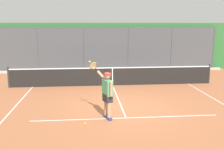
# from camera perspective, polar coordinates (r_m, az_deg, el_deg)

# --- Properties ---
(ground_plane) EXTENTS (60.00, 60.00, 0.00)m
(ground_plane) POSITION_cam_1_polar(r_m,az_deg,el_deg) (9.67, 2.37, -7.83)
(ground_plane) COLOR #A8603D
(court_line_markings) EXTENTS (8.27, 8.89, 0.01)m
(court_line_markings) POSITION_cam_1_polar(r_m,az_deg,el_deg) (8.53, 3.50, -10.45)
(court_line_markings) COLOR white
(court_line_markings) RESTS_ON ground
(fence_backdrop) EXTENTS (18.24, 1.37, 3.28)m
(fence_backdrop) POSITION_cam_1_polar(r_m,az_deg,el_deg) (18.18, -1.42, 6.20)
(fence_backdrop) COLOR #474C51
(fence_backdrop) RESTS_ON ground
(tennis_net) EXTENTS (10.63, 0.09, 1.07)m
(tennis_net) POSITION_cam_1_polar(r_m,az_deg,el_deg) (13.39, 0.10, -0.37)
(tennis_net) COLOR #2D2D2D
(tennis_net) RESTS_ON ground
(tennis_player) EXTENTS (0.81, 1.18, 1.86)m
(tennis_player) POSITION_cam_1_polar(r_m,az_deg,el_deg) (8.53, -1.09, -4.01)
(tennis_player) COLOR navy
(tennis_player) RESTS_ON ground
(tennis_ball_near_baseline) EXTENTS (0.07, 0.07, 0.07)m
(tennis_ball_near_baseline) POSITION_cam_1_polar(r_m,az_deg,el_deg) (8.33, -6.07, -10.81)
(tennis_ball_near_baseline) COLOR #C1D138
(tennis_ball_near_baseline) RESTS_ON ground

